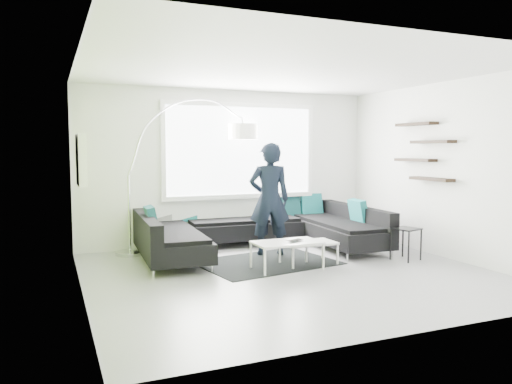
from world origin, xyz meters
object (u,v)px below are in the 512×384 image
sectional_sofa (258,230)px  side_table (406,244)px  person (269,199)px  coffee_table (298,253)px  laptop (297,241)px  arc_lamp (128,175)px

sectional_sofa → side_table: sectional_sofa is taller
side_table → person: size_ratio=0.27×
coffee_table → laptop: size_ratio=3.66×
coffee_table → person: 1.16m
sectional_sofa → laptop: bearing=-85.5°
sectional_sofa → laptop: (0.04, -1.35, 0.05)m
sectional_sofa → side_table: (1.91, -1.44, -0.12)m
arc_lamp → person: bearing=-28.1°
sectional_sofa → coffee_table: (0.14, -1.19, -0.17)m
laptop → arc_lamp: bearing=114.4°
arc_lamp → side_table: size_ratio=5.19×
coffee_table → side_table: (1.76, -0.24, 0.05)m
person → side_table: bearing=162.3°
laptop → person: bearing=65.6°
side_table → laptop: size_ratio=1.49×
coffee_table → sectional_sofa: bearing=96.5°
laptop → sectional_sofa: bearing=69.8°
arc_lamp → person: (2.11, -0.90, -0.39)m
sectional_sofa → coffee_table: bearing=-80.4°
sectional_sofa → laptop: sectional_sofa is taller
sectional_sofa → person: bearing=-69.9°
side_table → person: (-1.82, 1.16, 0.67)m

